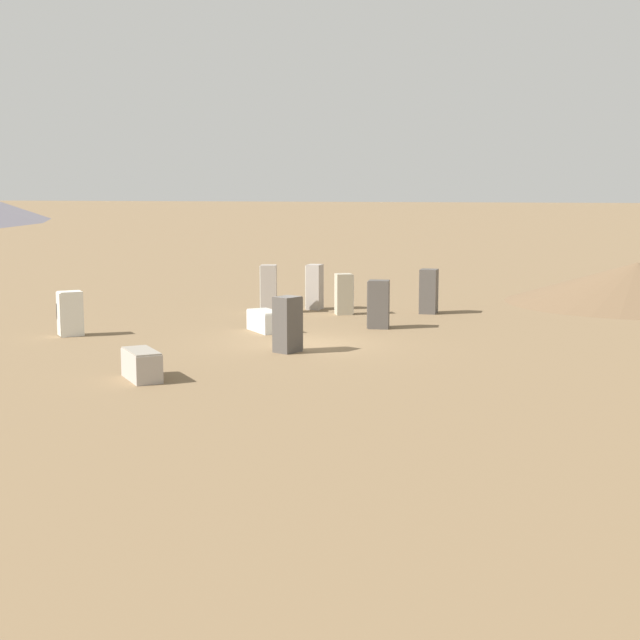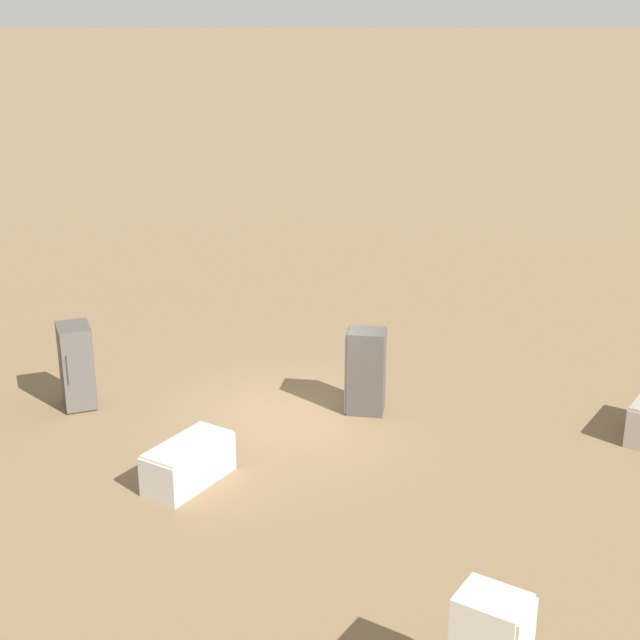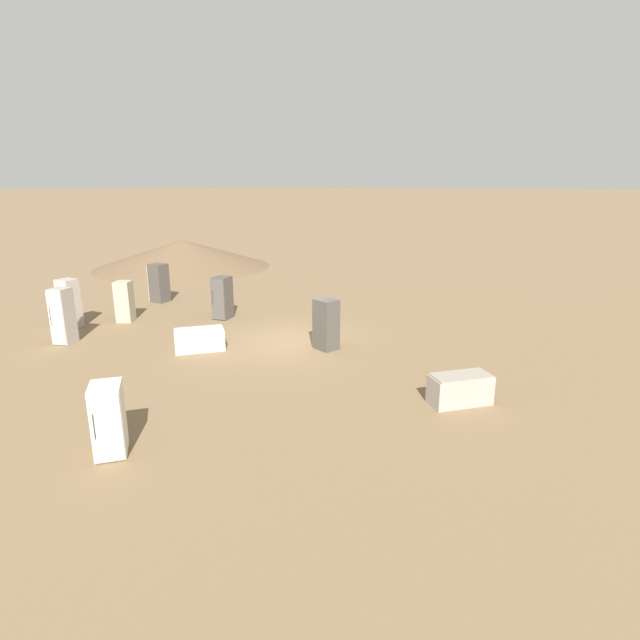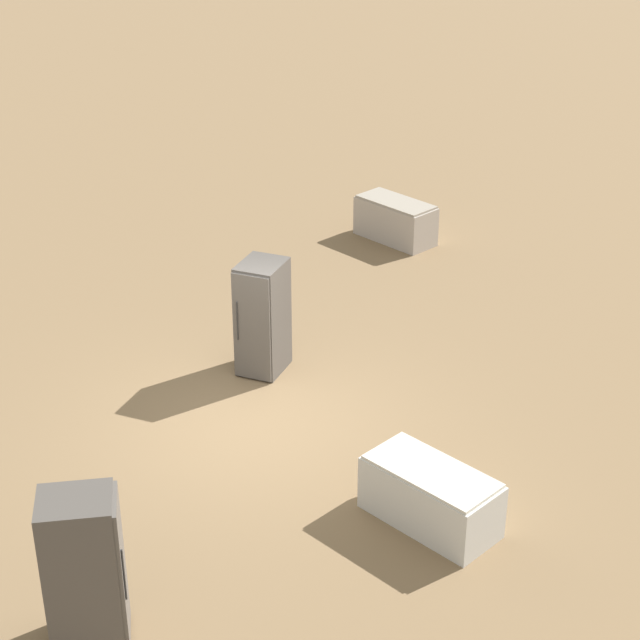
# 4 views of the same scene
# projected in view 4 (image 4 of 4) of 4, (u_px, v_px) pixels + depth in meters

# --- Properties ---
(ground_plane) EXTENTS (1000.00, 1000.00, 0.00)m
(ground_plane) POSITION_uv_depth(u_px,v_px,m) (256.00, 422.00, 14.49)
(ground_plane) COLOR brown
(discarded_fridge_0) EXTENTS (0.90, 0.80, 1.73)m
(discarded_fridge_0) POSITION_uv_depth(u_px,v_px,m) (84.00, 571.00, 10.44)
(discarded_fridge_0) COLOR #4C4742
(discarded_fridge_0) RESTS_ON ground_plane
(discarded_fridge_4) EXTENTS (1.64, 1.49, 0.78)m
(discarded_fridge_4) POSITION_uv_depth(u_px,v_px,m) (395.00, 220.00, 20.06)
(discarded_fridge_4) COLOR #A89E93
(discarded_fridge_4) RESTS_ON ground_plane
(discarded_fridge_5) EXTENTS (1.74, 1.57, 0.73)m
(discarded_fridge_5) POSITION_uv_depth(u_px,v_px,m) (431.00, 496.00, 12.37)
(discarded_fridge_5) COLOR silver
(discarded_fridge_5) RESTS_ON ground_plane
(discarded_fridge_7) EXTENTS (0.75, 0.87, 1.70)m
(discarded_fridge_7) POSITION_uv_depth(u_px,v_px,m) (262.00, 317.00, 15.40)
(discarded_fridge_7) COLOR #4C4742
(discarded_fridge_7) RESTS_ON ground_plane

